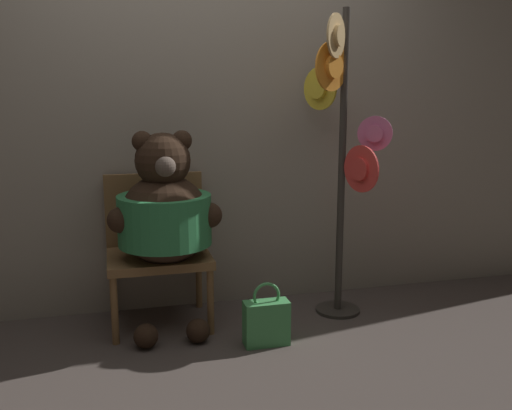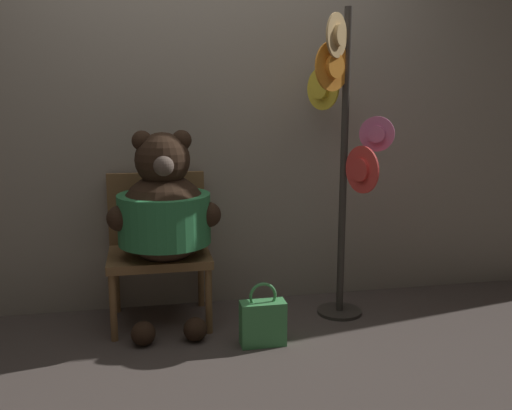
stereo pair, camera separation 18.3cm
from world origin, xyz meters
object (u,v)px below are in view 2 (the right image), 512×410
(teddy_bear, at_px, (164,213))
(hat_display_rack, at_px, (343,141))
(chair, at_px, (158,242))
(handbag_on_ground, at_px, (263,322))

(teddy_bear, relative_size, hat_display_rack, 0.63)
(chair, xyz_separation_m, teddy_bear, (0.04, -0.16, 0.21))
(teddy_bear, bearing_deg, hat_display_rack, -1.35)
(hat_display_rack, distance_m, handbag_on_ground, 1.15)
(chair, height_order, handbag_on_ground, chair)
(handbag_on_ground, bearing_deg, teddy_bear, 145.29)
(teddy_bear, relative_size, handbag_on_ground, 3.24)
(chair, height_order, teddy_bear, teddy_bear)
(handbag_on_ground, bearing_deg, hat_display_rack, 30.64)
(hat_display_rack, height_order, handbag_on_ground, hat_display_rack)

